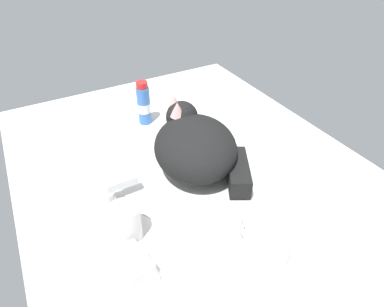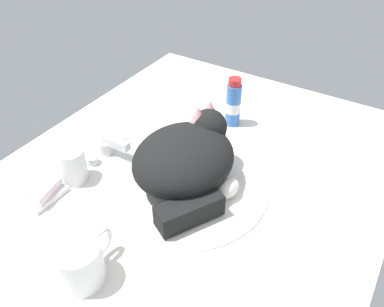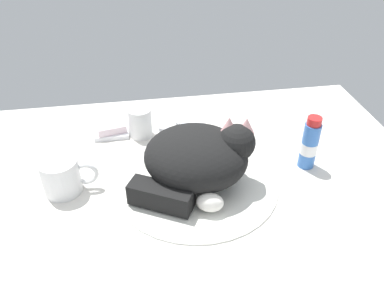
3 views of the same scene
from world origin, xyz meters
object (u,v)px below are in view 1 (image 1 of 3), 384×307
at_px(coffee_mug, 265,249).
at_px(faucet, 112,193).
at_px(soap_bar, 133,262).
at_px(toothpaste_bottle, 144,104).
at_px(cat, 196,145).
at_px(rinse_cup, 126,223).

bearing_deg(coffee_mug, faucet, 33.46).
distance_m(soap_bar, toothpaste_bottle, 0.51).
xyz_separation_m(faucet, cat, (0.01, -0.22, 0.05)).
relative_size(faucet, cat, 0.43).
bearing_deg(cat, soap_bar, 129.03).
height_order(faucet, soap_bar, faucet).
bearing_deg(soap_bar, coffee_mug, -115.61).
xyz_separation_m(cat, rinse_cup, (-0.12, 0.22, -0.03)).
bearing_deg(toothpaste_bottle, cat, -174.25).
bearing_deg(toothpaste_bottle, soap_bar, 155.22).
relative_size(faucet, coffee_mug, 1.02).
relative_size(faucet, toothpaste_bottle, 0.94).
bearing_deg(soap_bar, faucet, -6.44).
height_order(faucet, rinse_cup, rinse_cup).
bearing_deg(coffee_mug, cat, -5.01).
height_order(cat, rinse_cup, cat).
height_order(rinse_cup, soap_bar, rinse_cup).
xyz_separation_m(faucet, rinse_cup, (-0.11, 0.01, 0.02)).
distance_m(coffee_mug, toothpaste_bottle, 0.56).
distance_m(faucet, cat, 0.22).
distance_m(cat, coffee_mug, 0.30).
bearing_deg(faucet, toothpaste_bottle, -35.12).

